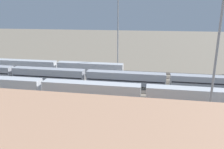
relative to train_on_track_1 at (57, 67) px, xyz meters
name	(u,v)px	position (x,y,z in m)	size (l,w,h in m)	color
ground_plane	(137,86)	(-29.09, 10.00, -2.02)	(400.00, 400.00, 0.00)	#756B5B
track_bed_0	(140,72)	(-29.09, -5.00, -1.96)	(140.00, 2.80, 0.12)	#3D3833
track_bed_1	(139,76)	(-29.09, 0.00, -1.96)	(140.00, 2.80, 0.12)	#4C443D
track_bed_2	(138,80)	(-29.09, 5.00, -1.96)	(140.00, 2.80, 0.12)	#4C443D
track_bed_3	(137,85)	(-29.09, 10.00, -1.96)	(140.00, 2.80, 0.12)	#4C443D
track_bed_4	(136,91)	(-29.09, 15.00, -1.96)	(140.00, 2.80, 0.12)	#3D3833
track_bed_5	(134,98)	(-29.09, 20.00, -1.96)	(140.00, 2.80, 0.12)	#3D3833
track_bed_6	(132,106)	(-29.09, 25.00, -1.96)	(140.00, 2.80, 0.12)	#4C443D
train_on_track_1	(57,67)	(0.00, 0.00, 0.00)	(47.20, 3.00, 3.80)	silver
train_on_track_6	(143,96)	(-31.44, 25.00, 0.58)	(95.60, 3.06, 5.00)	silver
train_on_track_3	(118,78)	(-23.51, 10.00, 0.04)	(114.80, 3.06, 4.40)	#1E6B9E
light_mast_1	(219,39)	(-44.70, 28.49, 14.04)	(2.80, 0.70, 24.89)	#9EA0A5
light_mast_2	(118,23)	(-20.57, -7.91, 15.15)	(2.80, 0.70, 26.90)	#9EA0A5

